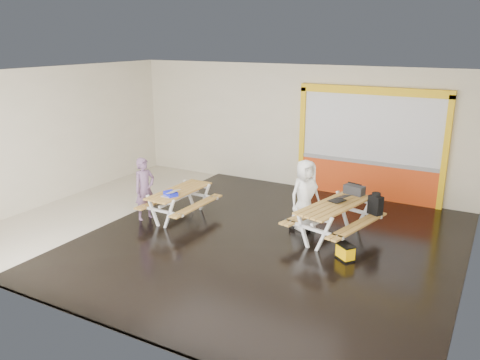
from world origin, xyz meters
The scene contains 14 objects.
room centered at (0.00, 0.00, 1.75)m, with size 10.02×8.02×3.52m.
deck centered at (1.25, 0.00, 0.03)m, with size 7.50×7.98×0.05m, color black.
kiosk centered at (2.20, 3.93, 1.44)m, with size 3.88×0.16×3.00m.
picnic_table_left centered at (-1.28, 0.24, 0.56)m, with size 1.30×1.86×0.73m.
picnic_table_right centered at (2.33, 0.84, 0.63)m, with size 1.84×2.33×0.82m.
person_left centered at (-1.95, -0.20, 0.77)m, with size 0.55×0.36×1.52m, color #644865.
person_right centered at (1.58, 1.02, 0.86)m, with size 0.78×0.50×1.59m, color white.
laptop_left centered at (-1.20, -0.20, 0.78)m, with size 0.36×0.32×0.15m.
laptop_right centered at (2.36, 1.05, 0.87)m, with size 0.49×0.46×0.17m.
blue_pouch centered at (-1.21, -0.18, 0.78)m, with size 0.31×0.22×0.09m, color #151EDF.
toolbox centered at (2.49, 1.70, 0.92)m, with size 0.49×0.33×0.26m.
backpack centered at (3.03, 1.48, 0.75)m, with size 0.35×0.30×0.49m.
dark_case centered at (1.51, 1.04, 0.13)m, with size 0.44×0.33×0.17m, color black.
fluke_bag centered at (2.87, -0.06, 0.20)m, with size 0.43×0.41×0.31m.
Camera 1 is at (5.26, -8.57, 4.22)m, focal length 36.23 mm.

